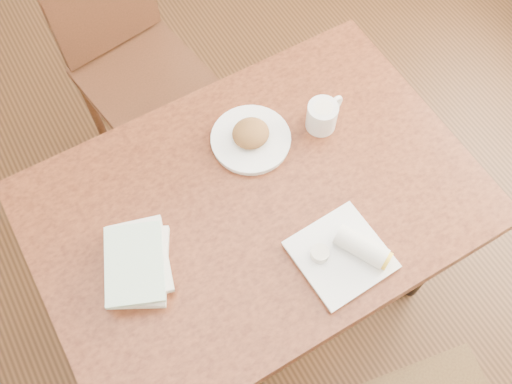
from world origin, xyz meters
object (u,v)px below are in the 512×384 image
plate_scone (251,137)px  plate_burrito (347,253)px  coffee_mug (323,115)px  book_stack (138,263)px  chair_far (128,52)px  table (256,213)px

plate_scone → plate_burrito: size_ratio=1.00×
coffee_mug → plate_scone: bearing=166.0°
plate_burrito → book_stack: (-0.49, 0.25, 0.01)m
chair_far → book_stack: size_ratio=3.61×
chair_far → coffee_mug: 0.84m
coffee_mug → book_stack: 0.67m
book_stack → table: bearing=2.3°
plate_scone → coffee_mug: bearing=-14.0°
book_stack → plate_scone: bearing=22.9°
table → plate_scone: 0.22m
table → book_stack: (-0.36, -0.01, 0.11)m
chair_far → plate_burrito: bearing=-81.3°
plate_scone → coffee_mug: coffee_mug is taller
chair_far → coffee_mug: size_ratio=7.25×
plate_burrito → chair_far: bearing=98.7°
table → book_stack: size_ratio=4.65×
chair_far → book_stack: (-0.31, -0.86, 0.23)m
chair_far → plate_burrito: size_ratio=4.06×
chair_far → book_stack: chair_far is taller
table → chair_far: (-0.05, 0.85, -0.12)m
table → coffee_mug: (0.30, 0.12, 0.13)m
plate_burrito → book_stack: bearing=152.9°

